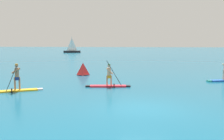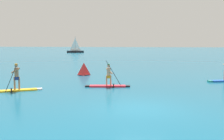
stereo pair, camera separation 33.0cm
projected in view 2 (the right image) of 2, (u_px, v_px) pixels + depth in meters
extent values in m
plane|color=#145B7A|center=(140.00, 108.00, 12.24)|extent=(440.00, 440.00, 0.00)
cube|color=yellow|center=(15.00, 90.00, 16.62)|extent=(2.62, 2.00, 0.09)
cube|color=white|center=(40.00, 89.00, 17.17)|extent=(0.48, 0.48, 0.09)
cylinder|color=#997051|center=(15.00, 83.00, 16.57)|extent=(0.11, 0.11, 0.84)
cylinder|color=#997051|center=(19.00, 83.00, 16.67)|extent=(0.11, 0.11, 0.84)
cube|color=navy|center=(17.00, 78.00, 16.58)|extent=(0.34, 0.33, 0.22)
cylinder|color=#997051|center=(16.00, 72.00, 16.54)|extent=(0.26, 0.26, 0.61)
sphere|color=#997051|center=(16.00, 66.00, 16.49)|extent=(0.21, 0.21, 0.21)
cylinder|color=orange|center=(16.00, 64.00, 16.48)|extent=(0.18, 0.18, 0.06)
cylinder|color=#997051|center=(16.00, 71.00, 16.37)|extent=(0.48, 0.41, 0.39)
cylinder|color=#997051|center=(16.00, 70.00, 16.65)|extent=(0.48, 0.41, 0.39)
cylinder|color=black|center=(11.00, 79.00, 16.10)|extent=(0.60, 0.42, 1.63)
cube|color=black|center=(11.00, 91.00, 16.17)|extent=(0.18, 0.21, 0.32)
cube|color=red|center=(108.00, 86.00, 18.28)|extent=(2.65, 1.12, 0.10)
cube|color=black|center=(128.00, 86.00, 18.27)|extent=(0.40, 0.47, 0.10)
cube|color=black|center=(87.00, 86.00, 18.28)|extent=(0.39, 0.41, 0.10)
cylinder|color=tan|center=(111.00, 80.00, 18.23)|extent=(0.11, 0.11, 0.72)
cylinder|color=tan|center=(107.00, 80.00, 18.23)|extent=(0.11, 0.11, 0.72)
cube|color=orange|center=(109.00, 77.00, 18.20)|extent=(0.30, 0.27, 0.22)
cylinder|color=tan|center=(109.00, 71.00, 18.17)|extent=(0.26, 0.26, 0.57)
sphere|color=tan|center=(109.00, 66.00, 18.12)|extent=(0.21, 0.21, 0.21)
cylinder|color=#338C4C|center=(109.00, 64.00, 18.11)|extent=(0.18, 0.18, 0.06)
cylinder|color=tan|center=(109.00, 71.00, 18.31)|extent=(0.49, 0.19, 0.47)
cylinder|color=tan|center=(109.00, 71.00, 18.01)|extent=(0.49, 0.19, 0.47)
cylinder|color=black|center=(114.00, 73.00, 17.78)|extent=(1.06, 0.27, 1.81)
cube|color=black|center=(113.00, 86.00, 17.87)|extent=(0.12, 0.21, 0.32)
cube|color=teal|center=(210.00, 81.00, 20.55)|extent=(0.44, 0.44, 0.13)
cylinder|color=beige|center=(224.00, 75.00, 20.69)|extent=(0.11, 0.11, 0.76)
pyramid|color=red|center=(84.00, 69.00, 25.05)|extent=(1.14, 1.14, 1.23)
torus|color=maroon|center=(84.00, 74.00, 25.11)|extent=(1.16, 1.16, 0.12)
cube|color=black|center=(75.00, 52.00, 87.07)|extent=(5.88, 3.42, 0.71)
cylinder|color=#B2B2B7|center=(75.00, 44.00, 86.79)|extent=(0.12, 0.12, 4.82)
pyramid|color=white|center=(75.00, 44.00, 86.81)|extent=(2.29, 1.34, 4.23)
cube|color=silver|center=(75.00, 50.00, 87.01)|extent=(2.29, 1.69, 0.43)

